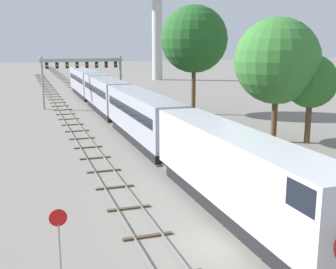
{
  "coord_description": "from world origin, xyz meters",
  "views": [
    {
      "loc": [
        -9.14,
        -17.75,
        9.74
      ],
      "look_at": [
        1.0,
        12.0,
        3.0
      ],
      "focal_mm": 46.5,
      "sensor_mm": 36.0,
      "label": 1
    }
  ],
  "objects_px": {
    "signal_gantry": "(82,69)",
    "trackside_tree_left": "(194,39)",
    "passenger_train": "(120,103)",
    "trackside_tree_right": "(311,82)",
    "trackside_tree_mid": "(277,61)",
    "stop_sign": "(59,232)"
  },
  "relations": [
    {
      "from": "signal_gantry",
      "to": "trackside_tree_left",
      "type": "height_order",
      "value": "trackside_tree_left"
    },
    {
      "from": "passenger_train",
      "to": "trackside_tree_left",
      "type": "height_order",
      "value": "trackside_tree_left"
    },
    {
      "from": "signal_gantry",
      "to": "trackside_tree_left",
      "type": "bearing_deg",
      "value": -38.67
    },
    {
      "from": "stop_sign",
      "to": "trackside_tree_mid",
      "type": "relative_size",
      "value": 0.24
    },
    {
      "from": "stop_sign",
      "to": "trackside_tree_left",
      "type": "bearing_deg",
      "value": 60.23
    },
    {
      "from": "passenger_train",
      "to": "trackside_tree_right",
      "type": "xyz_separation_m",
      "value": [
        15.12,
        -15.66,
        3.38
      ]
    },
    {
      "from": "stop_sign",
      "to": "trackside_tree_mid",
      "type": "distance_m",
      "value": 29.74
    },
    {
      "from": "signal_gantry",
      "to": "passenger_train",
      "type": "bearing_deg",
      "value": -81.38
    },
    {
      "from": "passenger_train",
      "to": "signal_gantry",
      "type": "xyz_separation_m",
      "value": [
        -2.25,
        14.85,
        3.09
      ]
    },
    {
      "from": "passenger_train",
      "to": "trackside_tree_left",
      "type": "relative_size",
      "value": 5.42
    },
    {
      "from": "signal_gantry",
      "to": "trackside_tree_mid",
      "type": "xyz_separation_m",
      "value": [
        14.55,
        -28.98,
        2.21
      ]
    },
    {
      "from": "trackside_tree_right",
      "to": "signal_gantry",
      "type": "bearing_deg",
      "value": 119.66
    },
    {
      "from": "signal_gantry",
      "to": "stop_sign",
      "type": "bearing_deg",
      "value": -99.23
    },
    {
      "from": "trackside_tree_mid",
      "to": "trackside_tree_right",
      "type": "xyz_separation_m",
      "value": [
        2.83,
        -1.53,
        -1.92
      ]
    },
    {
      "from": "signal_gantry",
      "to": "trackside_tree_left",
      "type": "xyz_separation_m",
      "value": [
        13.4,
        -10.73,
        4.33
      ]
    },
    {
      "from": "signal_gantry",
      "to": "trackside_tree_mid",
      "type": "bearing_deg",
      "value": -63.34
    },
    {
      "from": "stop_sign",
      "to": "trackside_tree_right",
      "type": "height_order",
      "value": "trackside_tree_right"
    },
    {
      "from": "stop_sign",
      "to": "signal_gantry",
      "type": "bearing_deg",
      "value": 80.77
    },
    {
      "from": "trackside_tree_mid",
      "to": "passenger_train",
      "type": "bearing_deg",
      "value": 131.04
    },
    {
      "from": "stop_sign",
      "to": "trackside_tree_right",
      "type": "bearing_deg",
      "value": 34.41
    },
    {
      "from": "passenger_train",
      "to": "trackside_tree_mid",
      "type": "relative_size",
      "value": 6.52
    },
    {
      "from": "signal_gantry",
      "to": "trackside_tree_right",
      "type": "height_order",
      "value": "trackside_tree_right"
    }
  ]
}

